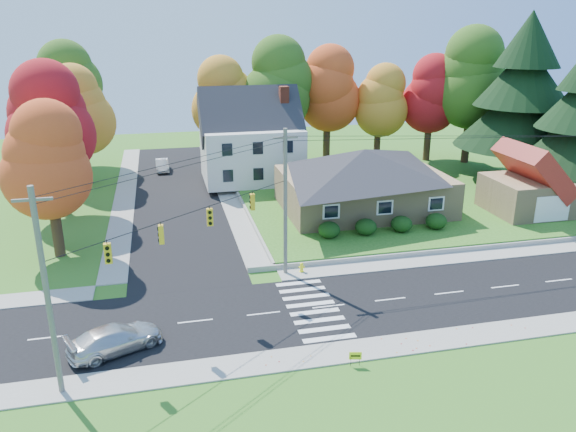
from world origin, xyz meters
name	(u,v)px	position (x,y,z in m)	size (l,w,h in m)	color
ground	(328,307)	(0.00, 0.00, 0.00)	(120.00, 120.00, 0.00)	#3D7923
road_main	(328,306)	(0.00, 0.00, 0.01)	(90.00, 8.00, 0.02)	black
road_cross	(177,194)	(-8.00, 26.00, 0.01)	(8.00, 44.00, 0.02)	black
sidewalk_north	(307,272)	(0.00, 5.00, 0.04)	(90.00, 2.00, 0.08)	#9C9A90
sidewalk_south	(356,351)	(0.00, -5.00, 0.04)	(90.00, 2.00, 0.08)	#9C9A90
lawn	(392,192)	(13.00, 21.00, 0.25)	(30.00, 30.00, 0.50)	#3D7923
ranch_house	(364,179)	(8.00, 16.00, 3.27)	(14.60, 10.60, 5.40)	tan
colonial_house	(252,141)	(0.04, 28.00, 4.58)	(10.40, 8.40, 9.60)	silver
garage	(532,186)	(22.00, 11.99, 2.84)	(7.30, 6.30, 4.60)	tan
hedge_row	(384,225)	(7.50, 9.80, 1.14)	(10.70, 1.70, 1.27)	#163A10
traffic_infrastructure	(322,219)	(-0.15, 1.35, 5.15)	(38.10, 10.66, 10.00)	#666059
tree_lot_0	(224,98)	(-2.00, 34.00, 8.31)	(6.72, 6.72, 12.51)	#3F2A19
tree_lot_1	(278,86)	(4.00, 33.00, 9.61)	(7.84, 7.84, 14.60)	#3F2A19
tree_lot_2	(328,89)	(10.00, 34.00, 8.96)	(7.28, 7.28, 13.56)	#3F2A19
tree_lot_3	(379,101)	(16.00, 33.00, 7.65)	(6.16, 6.16, 11.47)	#3F2A19
tree_lot_4	(431,94)	(22.00, 32.00, 8.31)	(6.72, 6.72, 12.51)	#3F2A19
tree_lot_5	(473,78)	(26.00, 30.00, 10.27)	(8.40, 8.40, 15.64)	#3F2A19
conifer_east_a	(523,94)	(27.00, 22.00, 9.39)	(12.80, 12.80, 16.96)	#3F2A19
tree_west_0	(47,161)	(-17.00, 12.00, 7.15)	(6.16, 6.16, 11.47)	#3F2A19
tree_west_1	(53,120)	(-18.00, 22.00, 8.46)	(7.28, 7.28, 13.56)	#3F2A19
tree_west_2	(80,110)	(-17.00, 32.00, 7.81)	(6.72, 6.72, 12.51)	#3F2A19
tree_west_3	(68,89)	(-19.00, 40.00, 9.11)	(7.84, 7.84, 14.60)	#3F2A19
silver_sedan	(115,339)	(-12.23, -2.15, 0.73)	(1.99, 4.90, 1.42)	silver
white_car	(162,165)	(-9.19, 35.72, 0.68)	(1.40, 4.03, 1.33)	silver
fire_hydrant	(302,268)	(-0.39, 5.09, 0.36)	(0.43, 0.33, 0.75)	#FFF518
yard_sign	(355,356)	(-0.51, -6.23, 0.56)	(0.62, 0.17, 0.79)	black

